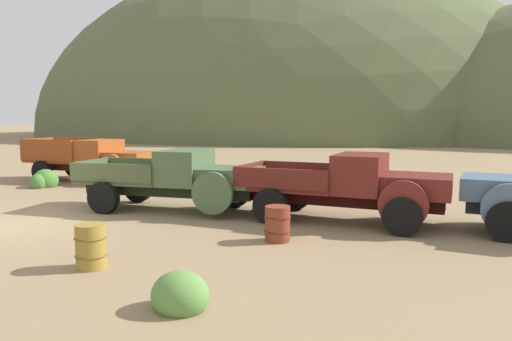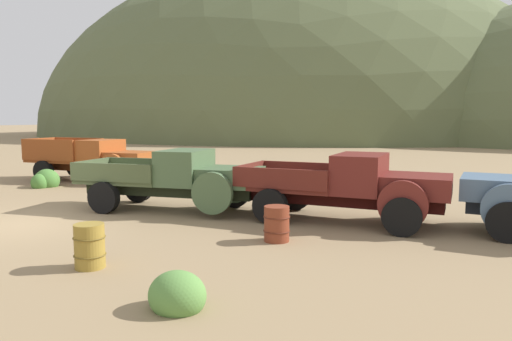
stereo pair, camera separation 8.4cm
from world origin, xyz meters
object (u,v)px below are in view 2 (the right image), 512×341
truck_oxide_orange (98,159)px  truck_oxblood (357,187)px  oil_drum_spare (277,224)px  oil_drum_foreground (90,246)px  truck_weathered_green (182,179)px

truck_oxide_orange → truck_oxblood: bearing=-20.1°
truck_oxide_orange → oil_drum_spare: bearing=-33.4°
truck_oxblood → truck_oxide_orange: bearing=163.1°
truck_oxblood → oil_drum_spare: size_ratio=6.86×
truck_oxide_orange → oil_drum_foreground: size_ratio=7.16×
truck_oxide_orange → truck_oxblood: 13.00m
truck_weathered_green → oil_drum_spare: size_ratio=7.10×
truck_weathered_green → truck_oxblood: 5.30m
truck_oxblood → oil_drum_foreground: (-3.93, -5.94, -0.56)m
truck_oxide_orange → truck_weathered_green: truck_oxide_orange is taller
truck_weathered_green → oil_drum_spare: 4.60m
truck_oxide_orange → truck_weathered_green: size_ratio=1.04×
truck_oxide_orange → oil_drum_spare: truck_oxide_orange is taller
oil_drum_spare → oil_drum_foreground: bearing=-128.7°
oil_drum_spare → oil_drum_foreground: size_ratio=0.97×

